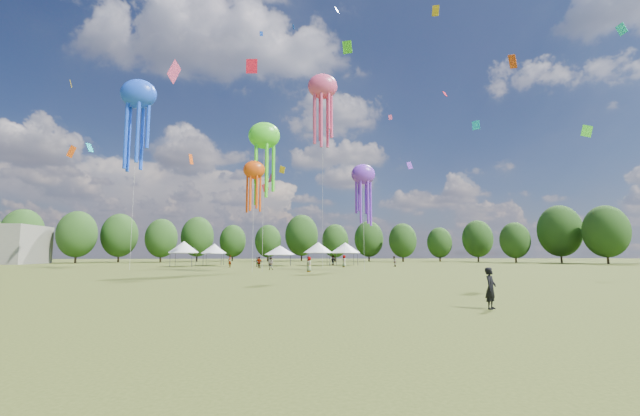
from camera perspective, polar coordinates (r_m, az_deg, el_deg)
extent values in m
plane|color=#384416|center=(18.92, -0.16, -13.10)|extent=(300.00, 300.00, 0.00)
imported|color=black|center=(17.89, 22.86, -10.34)|extent=(0.71, 0.70, 1.65)
imported|color=gray|center=(54.67, -6.96, -7.77)|extent=(0.93, 0.80, 1.68)
imported|color=gray|center=(66.07, 3.42, -7.46)|extent=(0.71, 0.99, 1.91)
imported|color=gray|center=(68.95, 10.36, -7.40)|extent=(0.99, 1.05, 1.71)
imported|color=gray|center=(76.39, 1.83, -7.35)|extent=(1.35, 1.09, 1.83)
imported|color=gray|center=(61.54, -8.56, -7.57)|extent=(1.07, 0.89, 1.71)
imported|color=gray|center=(67.83, -8.74, -7.49)|extent=(1.56, 0.77, 1.61)
imported|color=gray|center=(66.06, -12.57, -7.32)|extent=(0.66, 0.80, 1.90)
imported|color=gray|center=(49.37, -1.54, -7.89)|extent=(0.76, 0.99, 1.81)
cylinder|color=#47474C|center=(70.84, -20.33, -6.88)|extent=(0.08, 0.08, 2.22)
cylinder|color=#47474C|center=(74.19, -19.66, -6.86)|extent=(0.08, 0.08, 2.22)
cylinder|color=#47474C|center=(70.06, -17.57, -6.98)|extent=(0.08, 0.08, 2.22)
cylinder|color=#47474C|center=(73.45, -17.03, -6.96)|extent=(0.08, 0.08, 2.22)
cube|color=white|center=(72.10, -18.61, -6.00)|extent=(3.85, 3.85, 0.10)
cone|color=white|center=(72.11, -18.59, -5.21)|extent=(5.01, 5.01, 1.90)
cylinder|color=#47474C|center=(76.05, -16.11, -7.01)|extent=(0.08, 0.08, 2.09)
cylinder|color=#47474C|center=(79.20, -15.70, -6.98)|extent=(0.08, 0.08, 2.09)
cylinder|color=#47474C|center=(75.55, -13.70, -7.08)|extent=(0.08, 0.08, 2.09)
cylinder|color=#47474C|center=(78.72, -13.38, -7.05)|extent=(0.08, 0.08, 2.09)
cube|color=white|center=(77.35, -14.70, -6.22)|extent=(3.60, 3.60, 0.10)
cone|color=white|center=(77.36, -14.68, -5.52)|extent=(4.68, 4.68, 1.79)
cylinder|color=#47474C|center=(71.17, -7.22, -7.35)|extent=(0.08, 0.08, 1.87)
cylinder|color=#47474C|center=(74.97, -7.15, -7.30)|extent=(0.08, 0.08, 1.87)
cylinder|color=#47474C|center=(71.19, -4.13, -7.39)|extent=(0.08, 0.08, 1.87)
cylinder|color=#47474C|center=(74.99, -4.22, -7.33)|extent=(0.08, 0.08, 1.87)
cube|color=white|center=(73.05, -5.67, -6.57)|extent=(4.20, 4.20, 0.10)
cone|color=white|center=(73.05, -5.67, -5.90)|extent=(5.46, 5.46, 1.61)
cylinder|color=#47474C|center=(72.40, -1.60, -7.25)|extent=(0.08, 0.08, 2.22)
cylinder|color=#47474C|center=(76.11, -1.81, -7.20)|extent=(0.08, 0.08, 2.22)
cylinder|color=#47474C|center=(72.77, 1.35, -7.24)|extent=(0.08, 0.08, 2.22)
cylinder|color=#47474C|center=(76.47, 1.00, -7.20)|extent=(0.08, 0.08, 2.22)
cube|color=white|center=(74.40, -0.26, -6.33)|extent=(4.12, 4.12, 0.10)
cone|color=white|center=(74.41, -0.26, -5.56)|extent=(5.36, 5.36, 1.91)
cylinder|color=#47474C|center=(73.56, 2.34, -7.24)|extent=(0.08, 0.08, 2.21)
cylinder|color=#47474C|center=(77.38, 1.93, -7.19)|extent=(0.08, 0.08, 2.21)
cylinder|color=#47474C|center=(74.21, 5.32, -7.21)|extent=(0.08, 0.08, 2.21)
cylinder|color=#47474C|center=(78.00, 4.76, -7.17)|extent=(0.08, 0.08, 2.21)
cube|color=white|center=(75.76, 3.58, -6.33)|extent=(4.26, 4.26, 0.10)
cone|color=white|center=(75.76, 3.58, -5.58)|extent=(5.54, 5.54, 1.89)
ellipsoid|color=#48EA26|center=(51.57, -7.84, 10.05)|extent=(3.91, 2.74, 3.33)
cylinder|color=beige|center=(49.86, -7.99, 0.78)|extent=(0.03, 0.03, 16.74)
ellipsoid|color=#DF416D|center=(65.23, 0.37, 16.71)|extent=(4.57, 3.20, 3.89)
cylinder|color=beige|center=(61.13, 0.37, 4.64)|extent=(0.03, 0.03, 27.79)
ellipsoid|color=purple|center=(53.52, 6.08, 4.72)|extent=(3.16, 2.21, 2.68)
cylinder|color=beige|center=(52.68, 6.16, -1.96)|extent=(0.03, 0.03, 12.48)
ellipsoid|color=blue|center=(65.03, -24.13, 14.39)|extent=(4.94, 3.46, 4.20)
cylinder|color=beige|center=(61.86, -24.65, 3.62)|extent=(0.03, 0.03, 24.66)
ellipsoid|color=#E44B0E|center=(49.34, -9.25, 5.31)|extent=(2.59, 1.81, 2.20)
cylinder|color=beige|center=(48.48, -9.38, -1.73)|extent=(0.03, 0.03, 12.14)
cube|color=blue|center=(62.18, 2.37, 26.04)|extent=(0.74, 0.94, 0.99)
cube|color=#1BE6ED|center=(78.65, -6.85, 10.14)|extent=(2.06, 1.19, 2.18)
cube|color=#DF416D|center=(85.54, 9.85, 12.46)|extent=(0.87, 0.28, 1.06)
cube|color=#FD162A|center=(71.42, -7.68, 2.90)|extent=(1.26, 1.06, 1.78)
cube|color=#E44B0E|center=(51.38, 25.43, 18.10)|extent=(0.74, 1.64, 1.70)
cube|color=yellow|center=(78.30, 15.93, 25.11)|extent=(0.90, 1.76, 1.97)
cube|color=blue|center=(83.83, -8.25, 23.07)|extent=(0.65, 0.52, 0.90)
cube|color=#1BE6ED|center=(63.01, 36.68, 19.51)|extent=(0.66, 1.06, 1.32)
cube|color=#DF416D|center=(56.38, -19.81, 17.57)|extent=(1.11, 2.35, 2.83)
cube|color=#FD162A|center=(67.70, -9.57, 19.06)|extent=(1.74, 0.46, 2.30)
cube|color=#E44B0E|center=(92.75, -17.66, 6.55)|extent=(0.71, 1.99, 2.46)
cube|color=yellow|center=(68.86, -31.61, 14.65)|extent=(0.54, 0.98, 1.11)
cube|color=#48EA26|center=(69.69, 3.85, 21.61)|extent=(1.64, 1.38, 1.81)
cube|color=#1BE6ED|center=(86.94, 21.06, 10.81)|extent=(1.18, 1.12, 1.90)
cube|color=purple|center=(81.29, 12.48, 5.86)|extent=(1.40, 0.44, 1.61)
cube|color=#FD162A|center=(61.59, 17.14, 15.07)|extent=(0.84, 0.67, 0.85)
cube|color=#E44B0E|center=(86.19, -31.55, 6.77)|extent=(0.92, 1.66, 2.08)
cube|color=yellow|center=(71.29, -5.34, 5.38)|extent=(1.08, 0.86, 1.39)
cube|color=#48EA26|center=(56.00, 33.38, 9.03)|extent=(1.36, 0.37, 1.60)
cube|color=blue|center=(78.59, -3.75, 24.03)|extent=(0.42, 0.88, 0.93)
cube|color=#1BE6ED|center=(60.03, -29.63, 7.40)|extent=(0.67, 0.95, 1.24)
cube|color=#DF416D|center=(78.96, -6.87, 4.25)|extent=(1.25, 1.54, 1.80)
cylinder|color=#38281C|center=(115.06, -36.49, -5.36)|extent=(0.44, 0.44, 3.53)
ellipsoid|color=#214216|center=(115.15, -36.32, -2.83)|extent=(8.83, 8.83, 11.04)
cylinder|color=#38281C|center=(106.95, -31.11, -5.75)|extent=(0.44, 0.44, 3.36)
ellipsoid|color=#214216|center=(107.04, -30.96, -3.17)|extent=(8.40, 8.40, 10.51)
cylinder|color=#38281C|center=(111.19, -26.46, -5.97)|extent=(0.44, 0.44, 3.41)
ellipsoid|color=#214216|center=(111.27, -26.34, -3.45)|extent=(8.53, 8.53, 10.66)
cylinder|color=#38281C|center=(107.63, -21.49, -6.30)|extent=(0.44, 0.44, 3.07)
ellipsoid|color=#214216|center=(107.69, -21.40, -3.95)|extent=(7.66, 7.66, 9.58)
cylinder|color=#38281C|center=(114.11, -16.92, -6.35)|extent=(0.44, 0.44, 3.43)
ellipsoid|color=#214216|center=(114.19, -16.84, -3.88)|extent=(8.58, 8.58, 10.73)
cylinder|color=#38281C|center=(118.36, -12.21, -6.59)|extent=(0.44, 0.44, 2.95)
ellipsoid|color=#214216|center=(118.41, -12.16, -4.54)|extent=(7.37, 7.37, 9.21)
cylinder|color=#38281C|center=(113.80, -7.35, -6.71)|extent=(0.44, 0.44, 2.89)
ellipsoid|color=#214216|center=(113.84, -7.32, -4.62)|extent=(7.23, 7.23, 9.04)
cylinder|color=#38281C|center=(118.38, -2.61, -6.51)|extent=(0.44, 0.44, 3.84)
ellipsoid|color=#214216|center=(118.50, -2.59, -3.84)|extent=(9.60, 9.60, 11.99)
cylinder|color=#38281C|center=(108.20, 2.14, -6.79)|extent=(0.44, 0.44, 2.84)
ellipsoid|color=#214216|center=(108.24, 2.13, -4.63)|extent=(7.11, 7.11, 8.89)
cylinder|color=#38281C|center=(112.51, 6.91, -6.65)|extent=(0.44, 0.44, 3.16)
ellipsoid|color=#214216|center=(112.57, 6.87, -4.34)|extent=(7.91, 7.91, 9.88)
cylinder|color=#38281C|center=(108.97, 11.59, -6.65)|extent=(0.44, 0.44, 2.88)
ellipsoid|color=#214216|center=(109.02, 11.54, -4.47)|extent=(7.21, 7.21, 9.01)
cylinder|color=#38281C|center=(114.49, 16.50, -6.56)|extent=(0.44, 0.44, 2.63)
ellipsoid|color=#214216|center=(114.52, 16.44, -4.67)|extent=(6.57, 6.57, 8.22)
cylinder|color=#38281C|center=(115.05, 21.34, -6.27)|extent=(0.44, 0.44, 3.13)
ellipsoid|color=#214216|center=(115.11, 21.25, -4.03)|extent=(7.81, 7.81, 9.77)
cylinder|color=#38281C|center=(106.18, 25.81, -6.21)|extent=(0.44, 0.44, 2.72)
ellipsoid|color=#214216|center=(106.22, 25.70, -4.10)|extent=(6.80, 6.80, 8.50)
cylinder|color=#38281C|center=(109.00, 30.79, -5.65)|extent=(0.44, 0.44, 3.81)
ellipsoid|color=#214216|center=(109.12, 30.62, -2.77)|extent=(9.52, 9.52, 11.90)
cylinder|color=#38281C|center=(104.15, 35.39, -5.46)|extent=(0.44, 0.44, 3.51)
ellipsoid|color=#214216|center=(104.25, 35.21, -2.69)|extent=(8.78, 8.78, 10.97)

